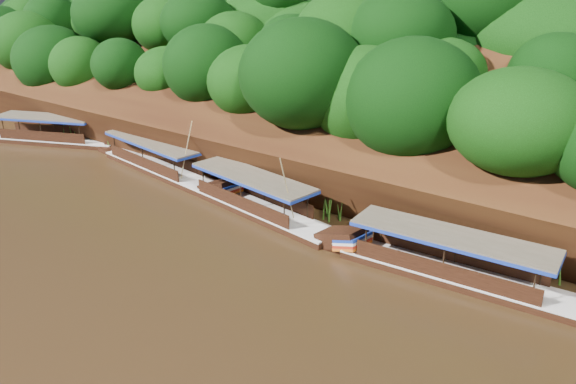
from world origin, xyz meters
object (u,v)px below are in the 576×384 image
(boat_2, at_px, (166,168))
(boat_0, at_px, (480,277))
(boat_1, at_px, (268,210))
(boat_3, at_px, (63,138))

(boat_2, bearing_deg, boat_0, 3.52)
(boat_1, xyz_separation_m, boat_2, (-11.24, 1.47, -0.01))
(boat_2, relative_size, boat_3, 1.14)
(boat_3, bearing_deg, boat_0, -26.48)
(boat_0, height_order, boat_1, boat_0)
(boat_0, relative_size, boat_2, 0.99)
(boat_1, distance_m, boat_3, 24.89)
(boat_1, xyz_separation_m, boat_3, (-24.85, 1.40, 0.00))
(boat_0, distance_m, boat_1, 13.49)
(boat_0, xyz_separation_m, boat_2, (-24.73, 1.65, -0.01))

